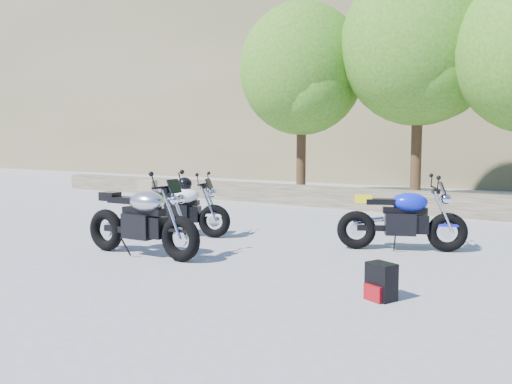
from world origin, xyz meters
TOP-DOWN VIEW (x-y plane):
  - ground at (0.00, 0.00)m, footprint 90.00×90.00m
  - stone_wall at (0.00, 5.50)m, footprint 22.00×0.55m
  - tree_decid_left at (-2.39, 7.14)m, footprint 3.67×3.67m
  - tree_decid_mid at (0.91, 7.54)m, footprint 4.08×4.08m
  - silver_bike at (-0.21, -1.14)m, footprint 1.98×0.63m
  - white_bike at (-0.89, 0.28)m, footprint 1.73×0.81m
  - blue_bike at (2.59, 1.28)m, footprint 1.73×0.93m
  - backpack at (3.21, -1.16)m, footprint 0.32×0.30m

SIDE VIEW (x-z plane):
  - ground at x=0.00m, z-range 0.00..0.00m
  - backpack at x=3.21m, z-range -0.01..0.36m
  - stone_wall at x=0.00m, z-range 0.00..0.50m
  - blue_bike at x=2.59m, z-range -0.01..0.91m
  - silver_bike at x=-0.21m, z-range -0.01..0.98m
  - white_bike at x=-0.89m, z-range -0.01..0.99m
  - tree_decid_left at x=-2.39m, z-range 0.83..6.44m
  - tree_decid_mid at x=0.91m, z-range 0.92..7.16m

